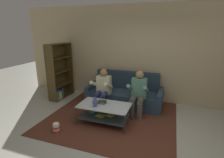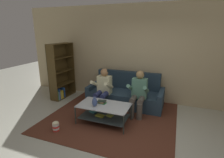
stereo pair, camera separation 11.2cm
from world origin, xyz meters
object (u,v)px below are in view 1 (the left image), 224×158
object	(u,v)px
person_seated_right	(138,91)
popcorn_tub	(56,127)
coffee_table	(104,111)
person_seated_left	(103,88)
bookshelf	(59,76)
vase	(95,102)
couch	(125,94)
book_stack	(102,102)

from	to	relation	value
person_seated_right	popcorn_tub	world-z (taller)	person_seated_right
person_seated_right	coffee_table	size ratio (longest dim) A/B	0.96
person_seated_left	bookshelf	size ratio (longest dim) A/B	0.65
coffee_table	vase	world-z (taller)	vase
coffee_table	vase	bearing A→B (deg)	-136.97
couch	coffee_table	size ratio (longest dim) A/B	1.81
book_stack	bookshelf	xyz separation A→B (m)	(-1.92, 0.97, 0.24)
vase	popcorn_tub	bearing A→B (deg)	-140.02
coffee_table	person_seated_right	bearing A→B (deg)	46.90
couch	book_stack	xyz separation A→B (m)	(-0.25, -1.16, 0.19)
person_seated_right	coffee_table	distance (m)	1.03
person_seated_right	vase	world-z (taller)	person_seated_right
person_seated_right	book_stack	bearing A→B (deg)	-139.49
vase	bookshelf	size ratio (longest dim) A/B	0.13
person_seated_left	bookshelf	xyz separation A→B (m)	(-1.67, 0.34, 0.11)
bookshelf	popcorn_tub	xyz separation A→B (m)	(1.15, -1.77, -0.62)
couch	vase	xyz separation A→B (m)	(-0.33, -1.39, 0.26)
couch	book_stack	size ratio (longest dim) A/B	9.64
person_seated_left	vase	world-z (taller)	person_seated_left
couch	person_seated_right	world-z (taller)	person_seated_right
person_seated_right	vase	bearing A→B (deg)	-133.81
vase	popcorn_tub	world-z (taller)	vase
book_stack	popcorn_tub	xyz separation A→B (m)	(-0.76, -0.80, -0.38)
couch	popcorn_tub	distance (m)	2.21
book_stack	bookshelf	size ratio (longest dim) A/B	0.13
person_seated_right	coffee_table	world-z (taller)	person_seated_right
couch	coffee_table	world-z (taller)	couch
book_stack	bookshelf	bearing A→B (deg)	153.03
couch	person_seated_left	distance (m)	0.79
bookshelf	vase	bearing A→B (deg)	-33.11
coffee_table	book_stack	world-z (taller)	book_stack
person_seated_right	popcorn_tub	size ratio (longest dim) A/B	5.21
person_seated_left	vase	distance (m)	0.88
vase	book_stack	world-z (taller)	vase
person_seated_right	couch	bearing A→B (deg)	133.64
couch	coffee_table	xyz separation A→B (m)	(-0.17, -1.24, 0.00)
book_stack	bookshelf	world-z (taller)	bookshelf
popcorn_tub	book_stack	bearing A→B (deg)	46.25
couch	person_seated_left	bearing A→B (deg)	-133.52
person_seated_left	book_stack	xyz separation A→B (m)	(0.25, -0.64, -0.13)
vase	bookshelf	xyz separation A→B (m)	(-1.84, 1.20, 0.17)
person_seated_left	vase	size ratio (longest dim) A/B	4.98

